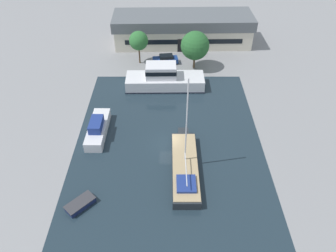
% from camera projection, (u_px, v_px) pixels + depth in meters
% --- Properties ---
extents(ground_plane, '(440.00, 440.00, 0.00)m').
position_uv_depth(ground_plane, '(168.00, 144.00, 43.63)').
color(ground_plane, gray).
extents(water_canal, '(24.72, 34.65, 0.01)m').
position_uv_depth(water_canal, '(168.00, 144.00, 43.63)').
color(water_canal, '#1E2D38').
rests_on(water_canal, ground).
extents(warehouse_building, '(27.65, 9.15, 5.79)m').
position_uv_depth(warehouse_building, '(182.00, 29.00, 65.50)').
color(warehouse_building, beige).
rests_on(warehouse_building, ground).
extents(quay_tree_near_building, '(4.98, 4.98, 6.83)m').
position_uv_depth(quay_tree_near_building, '(194.00, 46.00, 56.63)').
color(quay_tree_near_building, brown).
rests_on(quay_tree_near_building, ground).
extents(quay_tree_by_water, '(3.40, 3.40, 6.09)m').
position_uv_depth(quay_tree_by_water, '(138.00, 41.00, 58.00)').
color(quay_tree_by_water, brown).
rests_on(quay_tree_by_water, ground).
extents(parked_car, '(4.77, 2.35, 1.66)m').
position_uv_depth(parked_car, '(165.00, 59.00, 60.09)').
color(parked_car, navy).
rests_on(parked_car, ground).
extents(sailboat_moored, '(3.15, 12.73, 12.56)m').
position_uv_depth(sailboat_moored, '(184.00, 166.00, 39.65)').
color(sailboat_moored, '#23282D').
rests_on(sailboat_moored, water_canal).
extents(motor_cruiser, '(12.90, 4.44, 4.11)m').
position_uv_depth(motor_cruiser, '(163.00, 79.00, 53.53)').
color(motor_cruiser, silver).
rests_on(motor_cruiser, water_canal).
extents(small_dinghy, '(3.40, 3.44, 0.70)m').
position_uv_depth(small_dinghy, '(80.00, 204.00, 35.68)').
color(small_dinghy, '#19234C').
rests_on(small_dinghy, water_canal).
extents(cabin_boat, '(2.42, 7.90, 2.50)m').
position_uv_depth(cabin_boat, '(97.00, 129.00, 44.70)').
color(cabin_boat, silver).
rests_on(cabin_boat, water_canal).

